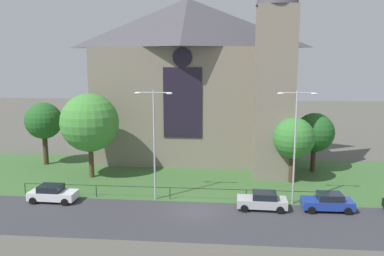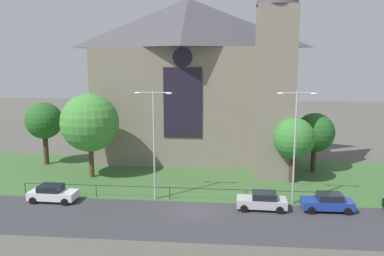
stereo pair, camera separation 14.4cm
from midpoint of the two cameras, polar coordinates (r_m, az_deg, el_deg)
ground at (r=43.66m, az=1.68°, el=-6.91°), size 160.00×160.00×0.00m
road_asphalt at (r=32.41m, az=0.24°, el=-13.08°), size 120.00×8.00×0.01m
grass_verge at (r=41.76m, az=1.49°, el=-7.70°), size 120.00×20.00×0.01m
church_building at (r=50.20m, az=0.35°, el=7.24°), size 23.20×16.20×26.00m
iron_railing at (r=36.52m, az=-3.11°, el=-8.76°), size 27.68×0.07×1.13m
tree_right_near at (r=41.76m, az=14.54°, el=-1.51°), size 4.21×4.21×6.77m
tree_left_near at (r=43.36m, az=-14.41°, el=0.75°), size 6.18×6.18×9.07m
tree_left_far at (r=50.47m, az=-20.43°, el=0.95°), size 4.36×4.36×7.54m
tree_right_far at (r=46.44m, az=17.33°, el=-0.66°), size 4.38×4.38×6.69m
streetlamp_near at (r=35.32m, az=-5.39°, el=-0.70°), size 3.37×0.26×9.95m
streetlamp_far at (r=35.17m, az=14.74°, el=-0.99°), size 3.37×0.26×10.01m
parked_car_white at (r=38.15m, az=-19.32°, el=-8.85°), size 4.24×2.11×1.51m
parked_car_silver at (r=34.78m, az=10.17°, el=-10.27°), size 4.25×2.12×1.51m
parked_car_blue at (r=35.86m, az=19.03°, el=-10.05°), size 4.25×2.12×1.51m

